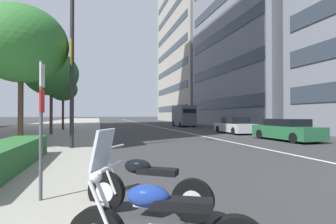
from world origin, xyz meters
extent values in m
cube|color=gray|center=(30.00, 12.90, 0.07)|extent=(160.00, 10.91, 0.15)
cube|color=silver|center=(35.00, 0.00, 0.00)|extent=(110.00, 0.16, 0.01)
cube|color=black|center=(-0.02, 6.79, 0.71)|extent=(0.46, 0.67, 0.10)
ellipsoid|color=navy|center=(0.12, 7.11, 0.77)|extent=(0.41, 0.52, 0.24)
cylinder|color=silver|center=(0.26, 7.58, 0.62)|extent=(0.17, 0.31, 0.64)
cylinder|color=silver|center=(0.39, 7.52, 0.62)|extent=(0.17, 0.31, 0.64)
cylinder|color=silver|center=(0.29, 7.48, 1.07)|extent=(0.56, 0.28, 0.04)
sphere|color=silver|center=(0.37, 7.64, 0.95)|extent=(0.14, 0.14, 0.14)
cube|color=#B2BCC6|center=(0.33, 7.57, 1.25)|extent=(0.45, 0.29, 0.44)
cylinder|color=black|center=(1.96, 7.48, 0.33)|extent=(0.46, 0.62, 0.66)
cylinder|color=silver|center=(1.96, 7.48, 0.33)|extent=(0.29, 0.35, 0.33)
cylinder|color=black|center=(1.14, 6.23, 0.33)|extent=(0.46, 0.62, 0.66)
cylinder|color=silver|center=(1.14, 6.23, 0.33)|extent=(0.29, 0.35, 0.33)
cube|color=silver|center=(1.55, 6.86, 0.31)|extent=(0.43, 0.46, 0.28)
cube|color=black|center=(1.45, 6.71, 0.73)|extent=(0.53, 0.66, 0.10)
ellipsoid|color=black|center=(1.65, 7.00, 0.79)|extent=(0.45, 0.52, 0.24)
cylinder|color=silver|center=(1.86, 7.45, 0.63)|extent=(0.21, 0.29, 0.64)
cylinder|color=silver|center=(1.98, 7.38, 0.63)|extent=(0.21, 0.29, 0.64)
cylinder|color=silver|center=(1.87, 7.35, 1.09)|extent=(0.52, 0.36, 0.04)
sphere|color=silver|center=(1.97, 7.50, 0.97)|extent=(0.14, 0.14, 0.14)
cylinder|color=silver|center=(1.52, 6.55, 0.20)|extent=(0.45, 0.62, 0.16)
cube|color=#236038|center=(11.18, -3.80, 0.54)|extent=(4.66, 1.92, 0.77)
cube|color=black|center=(11.16, -3.81, 1.14)|extent=(2.44, 1.71, 0.44)
cylinder|color=black|center=(12.67, -2.95, 0.31)|extent=(0.63, 0.24, 0.62)
cylinder|color=black|center=(12.72, -4.57, 0.31)|extent=(0.63, 0.24, 0.62)
cylinder|color=black|center=(9.63, -3.04, 0.31)|extent=(0.63, 0.24, 0.62)
cylinder|color=black|center=(9.68, -4.66, 0.31)|extent=(0.63, 0.24, 0.62)
cube|color=#B7B7BC|center=(17.61, -3.81, 0.51)|extent=(4.74, 2.03, 0.72)
cube|color=black|center=(17.47, -3.81, 1.15)|extent=(2.26, 1.77, 0.55)
cylinder|color=black|center=(19.19, -3.05, 0.31)|extent=(0.63, 0.25, 0.62)
cylinder|color=black|center=(19.12, -4.71, 0.31)|extent=(0.63, 0.25, 0.62)
cylinder|color=black|center=(16.11, -2.92, 0.31)|extent=(0.63, 0.25, 0.62)
cylinder|color=black|center=(16.04, -4.57, 0.31)|extent=(0.63, 0.25, 0.62)
cube|color=#4C5156|center=(31.27, -3.72, 1.53)|extent=(5.09, 2.14, 2.61)
cube|color=black|center=(28.77, -3.67, 2.10)|extent=(0.08, 1.71, 0.56)
cylinder|color=black|center=(33.01, -2.84, 0.36)|extent=(0.73, 0.27, 0.72)
cylinder|color=black|center=(32.97, -4.67, 0.36)|extent=(0.73, 0.27, 0.72)
cylinder|color=black|center=(29.57, -2.77, 0.36)|extent=(0.73, 0.27, 0.72)
cylinder|color=black|center=(29.53, -4.60, 0.36)|extent=(0.73, 0.27, 0.72)
cylinder|color=#47494C|center=(2.34, 8.58, 1.36)|extent=(0.06, 0.06, 2.41)
cube|color=silver|center=(2.34, 8.56, 2.31)|extent=(0.32, 0.02, 0.40)
cube|color=red|center=(2.34, 8.56, 1.86)|extent=(0.32, 0.02, 0.40)
cylinder|color=#232326|center=(9.65, 8.78, 4.03)|extent=(0.18, 0.18, 7.76)
cube|color=gold|center=(9.30, 8.78, 4.34)|extent=(0.56, 0.03, 1.10)
cube|color=gold|center=(10.00, 8.78, 4.34)|extent=(0.56, 0.03, 1.10)
cube|color=#28602D|center=(5.08, 10.07, 0.50)|extent=(6.25, 1.10, 0.70)
cylinder|color=#473323|center=(9.92, 10.89, 1.69)|extent=(0.22, 0.22, 3.08)
ellipsoid|color=#2D6B2D|center=(9.92, 10.89, 4.70)|extent=(3.93, 3.93, 3.34)
cylinder|color=#473323|center=(18.50, 11.09, 1.71)|extent=(0.22, 0.22, 3.13)
ellipsoid|color=#2D6B2D|center=(18.50, 11.09, 4.77)|extent=(3.98, 3.98, 3.38)
cylinder|color=#473323|center=(24.90, 11.06, 1.65)|extent=(0.22, 0.22, 3.00)
ellipsoid|color=#2D6B2D|center=(24.90, 11.06, 4.18)|extent=(2.76, 2.76, 2.34)
cube|color=#2D3842|center=(31.41, -9.41, 3.25)|extent=(20.57, 0.08, 1.50)
cube|color=#2D3842|center=(31.41, -9.41, 8.24)|extent=(20.57, 0.08, 1.50)
cube|color=#2D3842|center=(31.41, -9.41, 13.23)|extent=(20.57, 0.08, 1.50)
cube|color=#2D3842|center=(31.41, -9.41, 18.22)|extent=(20.57, 0.08, 1.50)
cube|color=gray|center=(58.48, -18.51, 19.35)|extent=(28.47, 18.12, 38.71)
cube|color=#2D3842|center=(58.48, -9.41, 3.10)|extent=(25.62, 0.08, 1.50)
cube|color=#2D3842|center=(58.48, -9.41, 7.85)|extent=(25.62, 0.08, 1.50)
cube|color=#2D3842|center=(58.48, -9.41, 12.61)|extent=(25.62, 0.08, 1.50)
cube|color=#2D3842|center=(58.48, -9.41, 17.36)|extent=(25.62, 0.08, 1.50)
cube|color=#2D3842|center=(58.48, -9.41, 22.12)|extent=(25.62, 0.08, 1.50)
cube|color=#2D3842|center=(58.48, -9.41, 26.88)|extent=(25.62, 0.08, 1.50)
camera|label=1|loc=(-2.54, 7.61, 1.63)|focal=27.53mm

